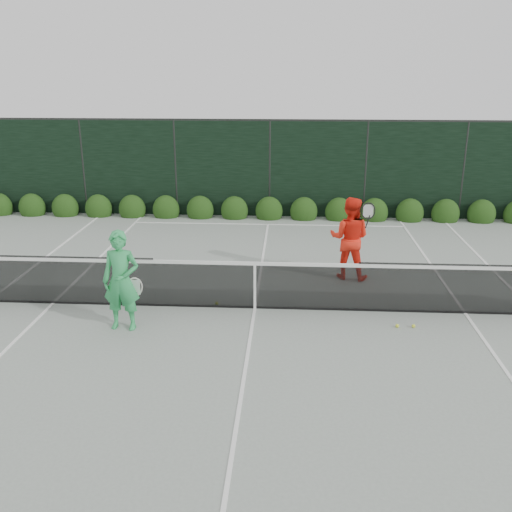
{
  "coord_description": "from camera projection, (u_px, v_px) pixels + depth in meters",
  "views": [
    {
      "loc": [
        0.66,
        -10.43,
        4.55
      ],
      "look_at": [
        0.0,
        0.3,
        1.0
      ],
      "focal_mm": 40.0,
      "sensor_mm": 36.0,
      "label": 1
    }
  ],
  "objects": [
    {
      "name": "ground",
      "position": [
        255.0,
        308.0,
        11.35
      ],
      "size": [
        80.0,
        80.0,
        0.0
      ],
      "primitive_type": "plane",
      "color": "gray",
      "rests_on": "ground"
    },
    {
      "name": "tennis_net",
      "position": [
        254.0,
        283.0,
        11.18
      ],
      "size": [
        12.9,
        0.1,
        1.07
      ],
      "color": "black",
      "rests_on": "ground"
    },
    {
      "name": "player_woman",
      "position": [
        121.0,
        281.0,
        10.22
      ],
      "size": [
        0.69,
        0.47,
        1.85
      ],
      "rotation": [
        0.0,
        0.0,
        -0.04
      ],
      "color": "green",
      "rests_on": "ground"
    },
    {
      "name": "player_man",
      "position": [
        350.0,
        238.0,
        12.73
      ],
      "size": [
        1.06,
        0.92,
        1.87
      ],
      "rotation": [
        0.0,
        0.0,
        2.88
      ],
      "color": "#FF2815",
      "rests_on": "ground"
    },
    {
      "name": "court_lines",
      "position": [
        255.0,
        308.0,
        11.35
      ],
      "size": [
        11.03,
        23.83,
        0.01
      ],
      "color": "white",
      "rests_on": "ground"
    },
    {
      "name": "windscreen_fence",
      "position": [
        243.0,
        287.0,
        8.3
      ],
      "size": [
        32.0,
        21.07,
        3.06
      ],
      "color": "black",
      "rests_on": "ground"
    },
    {
      "name": "hedge_row",
      "position": [
        269.0,
        211.0,
        18.05
      ],
      "size": [
        31.66,
        0.65,
        0.94
      ],
      "color": "#18360E",
      "rests_on": "ground"
    },
    {
      "name": "tennis_balls",
      "position": [
        339.0,
        318.0,
        10.83
      ],
      "size": [
        3.83,
        0.92,
        0.07
      ],
      "color": "yellow",
      "rests_on": "ground"
    }
  ]
}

